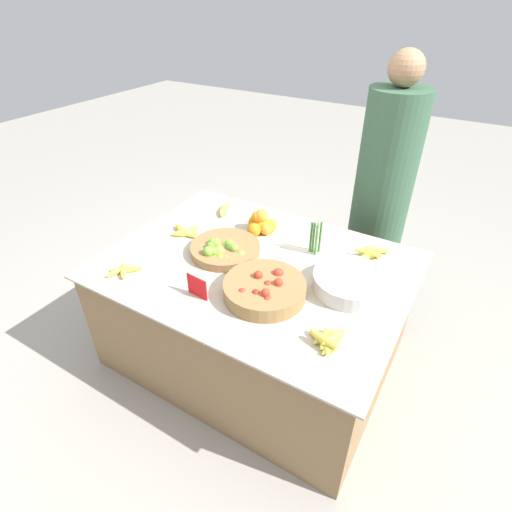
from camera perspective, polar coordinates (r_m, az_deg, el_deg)
name	(u,v)px	position (r m, az deg, el deg)	size (l,w,h in m)	color
ground_plane	(256,350)	(2.50, 0.00, -13.28)	(12.00, 12.00, 0.00)	#A39E93
market_table	(256,310)	(2.27, 0.00, -7.78)	(1.54, 1.16, 0.65)	olive
lime_bowl	(225,249)	(2.14, -4.48, 1.00)	(0.37, 0.37, 0.09)	olive
tomato_basket	(264,289)	(1.85, 1.21, -4.72)	(0.38, 0.38, 0.10)	olive
orange_pile	(262,224)	(2.32, 0.79, 4.57)	(0.17, 0.18, 0.13)	orange
metal_bowl	(350,282)	(1.94, 13.32, -3.67)	(0.36, 0.36, 0.08)	silver
price_sign	(197,287)	(1.85, -8.42, -4.37)	(0.12, 0.02, 0.11)	red
veg_bundle	(315,238)	(2.13, 8.49, 2.55)	(0.05, 0.05, 0.18)	#428438
banana_bunch_middle_left	(223,210)	(2.56, -4.67, 6.61)	(0.11, 0.20, 0.04)	#EFDB4C
banana_bunch_front_center	(124,270)	(2.11, -18.40, -1.91)	(0.15, 0.16, 0.03)	#EFDB4C
banana_bunch_front_left	(327,340)	(1.66, 10.11, -11.72)	(0.16, 0.17, 0.06)	#EFDB4C
banana_bunch_back_center	(186,232)	(2.35, -10.03, 3.45)	(0.19, 0.17, 0.04)	#EFDB4C
banana_bunch_middle_right	(372,252)	(2.21, 16.25, 0.54)	(0.17, 0.17, 0.06)	#EFDB4C
vendor_person	(381,198)	(2.68, 17.44, 7.96)	(0.35, 0.35, 1.58)	#385B42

